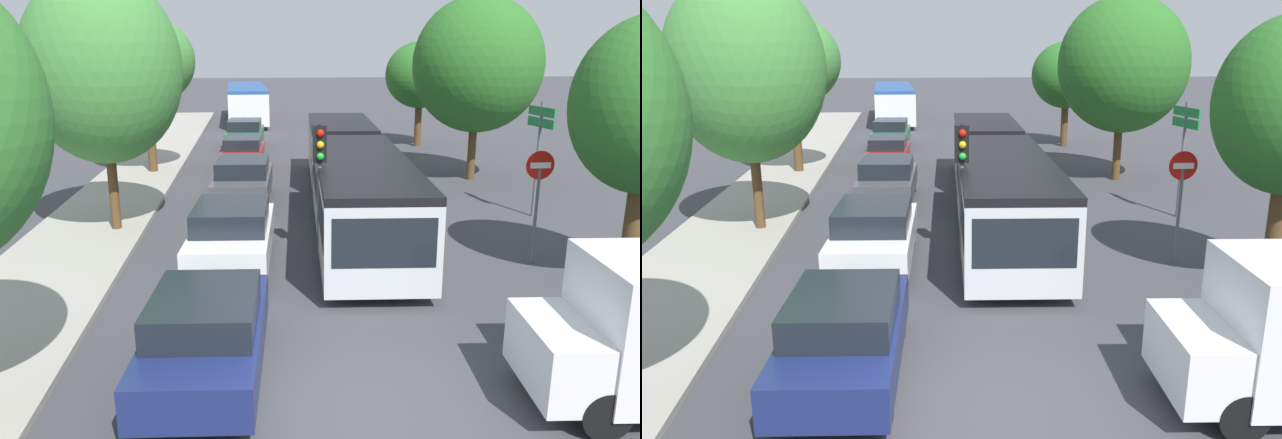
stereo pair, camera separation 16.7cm
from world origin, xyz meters
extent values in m
plane|color=#3D3D42|center=(0.00, 0.00, 0.00)|extent=(200.00, 200.00, 0.00)
cube|color=#9E998E|center=(-6.16, 18.61, 0.07)|extent=(3.20, 47.21, 0.14)
cube|color=silver|center=(1.49, 7.80, 1.22)|extent=(2.97, 9.07, 1.93)
cube|color=black|center=(1.49, 7.80, 1.57)|extent=(2.97, 8.71, 0.85)
cube|color=black|center=(1.49, 7.80, 2.28)|extent=(2.97, 9.07, 0.19)
cube|color=silver|center=(2.04, 16.24, 1.22)|extent=(2.79, 6.26, 1.93)
cube|color=black|center=(2.04, 16.24, 1.57)|extent=(2.79, 6.01, 0.85)
cube|color=black|center=(2.04, 16.24, 2.28)|extent=(2.79, 6.26, 0.19)
cylinder|color=black|center=(1.81, 12.72, 1.22)|extent=(1.83, 1.05, 1.77)
cube|color=black|center=(1.20, 3.38, 1.45)|extent=(2.11, 0.23, 1.03)
cylinder|color=black|center=(2.31, 4.88, 0.47)|extent=(0.34, 0.96, 0.94)
cylinder|color=black|center=(0.30, 5.01, 0.47)|extent=(0.34, 0.96, 0.94)
cylinder|color=black|center=(2.68, 10.58, 0.47)|extent=(0.34, 0.96, 0.94)
cylinder|color=black|center=(0.67, 10.72, 0.47)|extent=(0.34, 0.96, 0.94)
cylinder|color=black|center=(3.05, 16.18, 0.47)|extent=(0.34, 0.96, 0.94)
cylinder|color=black|center=(1.04, 16.31, 0.47)|extent=(0.34, 0.96, 0.94)
cube|color=silver|center=(-1.90, 37.21, 1.28)|extent=(2.97, 11.67, 2.02)
cube|color=black|center=(-1.90, 37.21, 1.65)|extent=(2.97, 11.09, 0.85)
cube|color=#234C93|center=(-1.90, 37.21, 2.39)|extent=(2.97, 11.67, 0.20)
cylinder|color=black|center=(-3.11, 41.00, 0.50)|extent=(0.34, 1.02, 1.01)
cylinder|color=black|center=(-0.96, 41.07, 0.50)|extent=(0.34, 1.02, 1.01)
cylinder|color=black|center=(-2.86, 33.70, 0.50)|extent=(0.34, 1.02, 1.01)
cylinder|color=black|center=(-0.71, 33.77, 0.50)|extent=(0.34, 1.02, 1.01)
cube|color=navy|center=(-2.15, 1.15, 0.60)|extent=(2.06, 4.32, 0.68)
cube|color=black|center=(-2.16, 1.05, 1.20)|extent=(1.78, 2.31, 0.52)
cylinder|color=black|center=(-2.81, 2.54, 0.32)|extent=(0.26, 0.65, 0.64)
cylinder|color=black|center=(-1.31, 2.44, 0.32)|extent=(0.26, 0.65, 0.64)
cylinder|color=black|center=(-2.99, -0.15, 0.32)|extent=(0.26, 0.65, 0.64)
cylinder|color=black|center=(-1.49, -0.25, 0.32)|extent=(0.26, 0.65, 0.64)
cube|color=white|center=(-1.92, 6.58, 0.63)|extent=(2.16, 4.54, 0.72)
cube|color=black|center=(-1.93, 6.47, 1.26)|extent=(1.87, 2.42, 0.55)
cylinder|color=black|center=(-2.61, 8.04, 0.34)|extent=(0.28, 0.69, 0.67)
cylinder|color=black|center=(-1.04, 7.94, 0.34)|extent=(0.28, 0.69, 0.67)
cylinder|color=black|center=(-2.80, 5.22, 0.34)|extent=(0.28, 0.69, 0.67)
cylinder|color=black|center=(-1.23, 5.11, 0.34)|extent=(0.28, 0.69, 0.67)
cube|color=#47474C|center=(-1.76, 13.07, 0.62)|extent=(2.12, 4.46, 0.70)
cube|color=black|center=(-1.77, 12.96, 1.24)|extent=(1.84, 2.38, 0.54)
cylinder|color=black|center=(-2.44, 14.51, 0.33)|extent=(0.27, 0.68, 0.66)
cylinder|color=black|center=(-0.90, 14.40, 0.33)|extent=(0.27, 0.68, 0.66)
cylinder|color=black|center=(-2.62, 11.73, 0.33)|extent=(0.27, 0.68, 0.66)
cylinder|color=black|center=(-1.08, 11.63, 0.33)|extent=(0.27, 0.68, 0.66)
cube|color=#B21E19|center=(-1.87, 19.30, 0.57)|extent=(1.94, 4.06, 0.64)
cube|color=black|center=(-1.88, 19.20, 1.13)|extent=(1.68, 2.17, 0.49)
cylinder|color=black|center=(-2.49, 20.61, 0.30)|extent=(0.25, 0.62, 0.60)
cylinder|color=black|center=(-1.08, 20.52, 0.30)|extent=(0.25, 0.62, 0.60)
cylinder|color=black|center=(-2.66, 18.08, 0.30)|extent=(0.25, 0.62, 0.60)
cylinder|color=black|center=(-1.25, 17.99, 0.30)|extent=(0.25, 0.62, 0.60)
cube|color=#236638|center=(-1.87, 25.11, 0.61)|extent=(2.08, 4.35, 0.69)
cube|color=black|center=(-1.88, 25.01, 1.21)|extent=(1.80, 2.33, 0.53)
cylinder|color=black|center=(-2.54, 26.52, 0.32)|extent=(0.26, 0.66, 0.65)
cylinder|color=black|center=(-1.03, 26.42, 0.32)|extent=(0.26, 0.66, 0.65)
cylinder|color=black|center=(-2.72, 23.81, 0.32)|extent=(0.26, 0.66, 0.65)
cylinder|color=black|center=(-1.21, 23.71, 0.32)|extent=(0.26, 0.66, 0.65)
cube|color=silver|center=(3.05, -0.29, 0.84)|extent=(1.03, 1.96, 1.00)
cylinder|color=black|center=(3.39, -1.15, 0.36)|extent=(0.73, 0.29, 0.72)
cylinder|color=black|center=(3.50, 0.52, 0.36)|extent=(0.73, 0.29, 0.72)
cylinder|color=#56595E|center=(0.24, 6.64, 1.70)|extent=(0.12, 0.12, 3.40)
cube|color=black|center=(0.24, 6.64, 2.95)|extent=(0.33, 0.25, 0.90)
sphere|color=red|center=(0.25, 6.49, 3.23)|extent=(0.18, 0.18, 0.18)
sphere|color=#EAAD14|center=(0.25, 6.49, 2.95)|extent=(0.18, 0.18, 0.18)
sphere|color=green|center=(0.25, 6.49, 2.67)|extent=(0.18, 0.18, 0.18)
cylinder|color=#56595E|center=(5.49, 5.89, 1.20)|extent=(0.08, 0.08, 2.40)
cylinder|color=red|center=(5.49, 5.89, 2.47)|extent=(0.70, 0.03, 0.70)
cube|color=white|center=(5.49, 5.87, 2.47)|extent=(0.50, 0.04, 0.14)
cylinder|color=#56595E|center=(7.41, 10.14, 1.80)|extent=(0.10, 0.10, 3.60)
cube|color=#197A38|center=(7.41, 10.14, 3.30)|extent=(0.24, 1.40, 0.28)
cube|color=#197A38|center=(7.41, 10.14, 2.96)|extent=(0.24, 1.40, 0.28)
cylinder|color=#51381E|center=(-5.36, 9.61, 1.35)|extent=(0.27, 0.27, 2.70)
ellipsoid|color=#3D7F38|center=(-5.36, 9.61, 4.63)|extent=(4.27, 4.27, 5.15)
ellipsoid|color=#3D7F38|center=(-4.85, 9.74, 3.86)|extent=(2.56, 2.56, 2.83)
cylinder|color=#51381E|center=(-5.63, 18.21, 1.65)|extent=(0.36, 0.36, 3.31)
ellipsoid|color=#3D7F38|center=(-5.63, 18.21, 4.65)|extent=(3.95, 3.95, 3.58)
cylinder|color=#51381E|center=(7.04, 4.36, 1.29)|extent=(0.38, 0.38, 2.58)
cylinder|color=#51381E|center=(7.32, 15.86, 1.28)|extent=(0.32, 0.32, 2.57)
ellipsoid|color=#286623|center=(7.32, 15.86, 4.53)|extent=(5.01, 5.01, 5.22)
cylinder|color=#51381E|center=(7.38, 24.67, 1.23)|extent=(0.37, 0.37, 2.46)
ellipsoid|color=#286623|center=(7.38, 24.67, 3.75)|extent=(3.64, 3.64, 3.44)
ellipsoid|color=#3D7F38|center=(7.29, 24.49, 3.23)|extent=(2.18, 2.18, 1.89)
camera|label=1|loc=(-1.26, -8.23, 5.23)|focal=35.00mm
camera|label=2|loc=(-1.10, -8.24, 5.23)|focal=35.00mm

